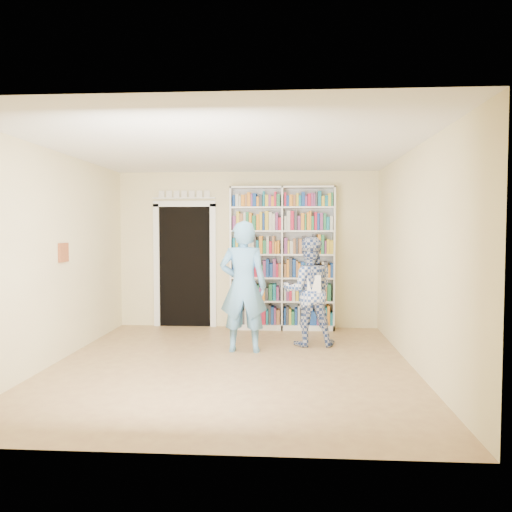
{
  "coord_description": "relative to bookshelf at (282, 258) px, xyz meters",
  "views": [
    {
      "loc": [
        0.71,
        -6.14,
        1.7
      ],
      "look_at": [
        0.25,
        0.9,
        1.33
      ],
      "focal_mm": 35.0,
      "sensor_mm": 36.0,
      "label": 1
    }
  ],
  "objects": [
    {
      "name": "ceiling",
      "position": [
        -0.61,
        -2.34,
        1.47
      ],
      "size": [
        5.0,
        5.0,
        0.0
      ],
      "primitive_type": "plane",
      "rotation": [
        3.14,
        0.0,
        0.0
      ],
      "color": "white",
      "rests_on": "wall_back"
    },
    {
      "name": "bookshelf",
      "position": [
        0.0,
        0.0,
        0.0
      ],
      "size": [
        1.76,
        0.33,
        2.43
      ],
      "rotation": [
        0.0,
        0.0,
        -0.11
      ],
      "color": "white",
      "rests_on": "floor"
    },
    {
      "name": "wall_left",
      "position": [
        -2.86,
        -2.34,
        0.12
      ],
      "size": [
        0.0,
        5.0,
        5.0
      ],
      "primitive_type": "plane",
      "rotation": [
        1.57,
        0.0,
        1.57
      ],
      "color": "#F5E7A9",
      "rests_on": "floor"
    },
    {
      "name": "wall_right",
      "position": [
        1.64,
        -2.34,
        0.12
      ],
      "size": [
        0.0,
        5.0,
        5.0
      ],
      "primitive_type": "plane",
      "rotation": [
        1.57,
        0.0,
        -1.57
      ],
      "color": "#F5E7A9",
      "rests_on": "floor"
    },
    {
      "name": "man_plaid",
      "position": [
        0.4,
        -1.18,
        -0.43
      ],
      "size": [
        0.81,
        0.66,
        1.59
      ],
      "primitive_type": "imported",
      "rotation": [
        0.0,
        0.0,
        3.21
      ],
      "color": "navy",
      "rests_on": "floor"
    },
    {
      "name": "doorway",
      "position": [
        -1.71,
        0.13,
        -0.05
      ],
      "size": [
        1.1,
        0.08,
        2.43
      ],
      "color": "black",
      "rests_on": "floor"
    },
    {
      "name": "man_blue",
      "position": [
        -0.52,
        -1.62,
        -0.32
      ],
      "size": [
        0.67,
        0.44,
        1.82
      ],
      "primitive_type": "imported",
      "rotation": [
        0.0,
        0.0,
        3.13
      ],
      "color": "#5F9ED4",
      "rests_on": "floor"
    },
    {
      "name": "wall_art",
      "position": [
        -2.84,
        -2.14,
        0.17
      ],
      "size": [
        0.03,
        0.25,
        0.25
      ],
      "primitive_type": "cube",
      "color": "maroon",
      "rests_on": "wall_left"
    },
    {
      "name": "floor",
      "position": [
        -0.61,
        -2.34,
        -1.23
      ],
      "size": [
        5.0,
        5.0,
        0.0
      ],
      "primitive_type": "plane",
      "color": "#936947",
      "rests_on": "ground"
    },
    {
      "name": "wall_back",
      "position": [
        -0.61,
        0.16,
        0.12
      ],
      "size": [
        4.5,
        0.0,
        4.5
      ],
      "primitive_type": "plane",
      "rotation": [
        1.57,
        0.0,
        0.0
      ],
      "color": "#F5E7A9",
      "rests_on": "floor"
    },
    {
      "name": "paper_sheet",
      "position": [
        0.47,
        -1.41,
        -0.31
      ],
      "size": [
        0.19,
        0.01,
        0.27
      ],
      "primitive_type": "cube",
      "rotation": [
        0.0,
        0.0,
        0.0
      ],
      "color": "white",
      "rests_on": "man_plaid"
    }
  ]
}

